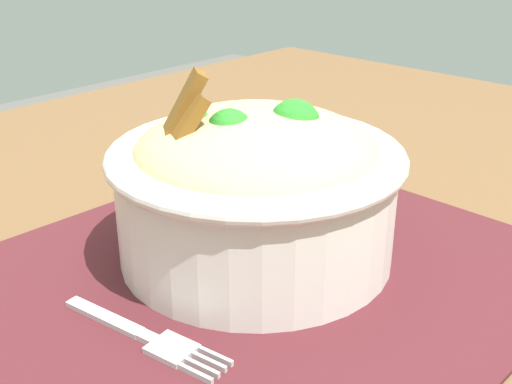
{
  "coord_description": "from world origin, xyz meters",
  "views": [
    {
      "loc": [
        0.29,
        0.28,
        0.97
      ],
      "look_at": [
        -0.02,
        -0.01,
        0.78
      ],
      "focal_mm": 45.44,
      "sensor_mm": 36.0,
      "label": 1
    }
  ],
  "objects": [
    {
      "name": "placemat",
      "position": [
        0.01,
        0.01,
        0.73
      ],
      "size": [
        0.42,
        0.36,
        0.0
      ],
      "primitive_type": "cube",
      "rotation": [
        0.0,
        0.0,
        -0.03
      ],
      "color": "#47191E",
      "rests_on": "table"
    },
    {
      "name": "bowl",
      "position": [
        -0.02,
        -0.01,
        0.79
      ],
      "size": [
        0.23,
        0.23,
        0.14
      ],
      "color": "silver",
      "rests_on": "placemat"
    },
    {
      "name": "fork",
      "position": [
        0.1,
        0.02,
        0.73
      ],
      "size": [
        0.03,
        0.12,
        0.0
      ],
      "color": "#B4B4B4",
      "rests_on": "placemat"
    },
    {
      "name": "table",
      "position": [
        0.0,
        0.0,
        0.66
      ],
      "size": [
        1.28,
        1.0,
        0.73
      ],
      "color": "brown",
      "rests_on": "ground_plane"
    }
  ]
}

